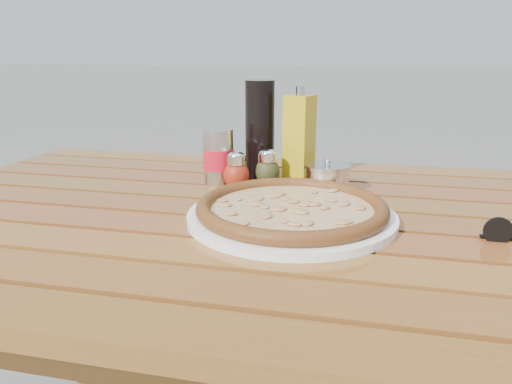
% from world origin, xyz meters
% --- Properties ---
extents(table, '(1.40, 0.90, 0.75)m').
position_xyz_m(table, '(0.00, -0.00, 0.67)').
color(table, '#391D0D').
rests_on(table, ground).
extents(plate, '(0.45, 0.45, 0.01)m').
position_xyz_m(plate, '(0.08, -0.04, 0.76)').
color(plate, white).
rests_on(plate, table).
extents(pizza, '(0.36, 0.36, 0.03)m').
position_xyz_m(pizza, '(0.08, -0.04, 0.77)').
color(pizza, beige).
rests_on(pizza, plate).
extents(pepper_shaker, '(0.06, 0.06, 0.08)m').
position_xyz_m(pepper_shaker, '(-0.07, 0.14, 0.79)').
color(pepper_shaker, '#A82A13').
rests_on(pepper_shaker, table).
extents(oregano_shaker, '(0.06, 0.06, 0.08)m').
position_xyz_m(oregano_shaker, '(-0.01, 0.18, 0.79)').
color(oregano_shaker, '#3A3E19').
rests_on(oregano_shaker, table).
extents(dark_bottle, '(0.07, 0.07, 0.22)m').
position_xyz_m(dark_bottle, '(-0.04, 0.24, 0.86)').
color(dark_bottle, black).
rests_on(dark_bottle, table).
extents(soda_can, '(0.09, 0.09, 0.12)m').
position_xyz_m(soda_can, '(-0.12, 0.17, 0.81)').
color(soda_can, silver).
rests_on(soda_can, table).
extents(olive_oil_cruet, '(0.07, 0.07, 0.21)m').
position_xyz_m(olive_oil_cruet, '(0.05, 0.24, 0.85)').
color(olive_oil_cruet, '#B59C13').
rests_on(olive_oil_cruet, table).
extents(parmesan_tin, '(0.11, 0.11, 0.07)m').
position_xyz_m(parmesan_tin, '(0.12, 0.15, 0.78)').
color(parmesan_tin, white).
rests_on(parmesan_tin, table).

